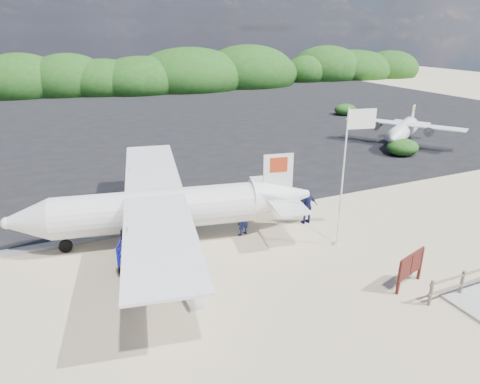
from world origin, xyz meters
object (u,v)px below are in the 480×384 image
(flagpole, at_px, (337,244))
(crew_c, at_px, (307,206))
(signboard, at_px, (408,286))
(aircraft_small, at_px, (17,121))
(crew_a, at_px, (243,217))
(crew_b, at_px, (231,198))
(baggage_cart, at_px, (158,267))
(aircraft_large, at_px, (298,118))

(flagpole, distance_m, crew_c, 2.65)
(signboard, bearing_deg, aircraft_small, 93.27)
(signboard, xyz_separation_m, crew_a, (-3.90, 6.45, 0.93))
(flagpole, xyz_separation_m, signboard, (0.45, -3.84, 0.00))
(crew_a, relative_size, crew_b, 1.17)
(baggage_cart, relative_size, crew_c, 1.71)
(baggage_cart, relative_size, crew_a, 1.69)
(baggage_cart, height_order, crew_b, crew_b)
(signboard, bearing_deg, aircraft_large, 49.29)
(flagpole, height_order, crew_a, flagpole)
(aircraft_small, bearing_deg, crew_c, 79.59)
(flagpole, height_order, aircraft_large, flagpole)
(aircraft_large, bearing_deg, flagpole, 73.00)
(crew_b, relative_size, aircraft_small, 0.21)
(crew_b, bearing_deg, flagpole, 96.63)
(signboard, height_order, crew_c, crew_c)
(crew_c, distance_m, aircraft_small, 36.62)
(crew_c, height_order, aircraft_large, aircraft_large)
(baggage_cart, xyz_separation_m, crew_a, (4.33, 1.28, 0.93))
(crew_a, distance_m, crew_b, 2.65)
(signboard, relative_size, aircraft_small, 0.23)
(baggage_cart, relative_size, crew_b, 1.97)
(crew_b, bearing_deg, aircraft_small, -93.07)
(flagpole, distance_m, aircraft_small, 38.93)
(flagpole, height_order, crew_b, flagpole)
(crew_a, bearing_deg, baggage_cart, -6.21)
(baggage_cart, xyz_separation_m, crew_b, (4.82, 3.88, 0.79))
(baggage_cart, bearing_deg, crew_c, 27.82)
(baggage_cart, bearing_deg, flagpole, 9.64)
(signboard, bearing_deg, baggage_cart, 131.07)
(crew_c, height_order, aircraft_small, crew_c)
(baggage_cart, height_order, flagpole, flagpole)
(flagpole, height_order, signboard, flagpole)
(signboard, height_order, crew_a, crew_a)
(flagpole, bearing_deg, aircraft_large, 62.14)
(flagpole, bearing_deg, aircraft_small, 111.36)
(crew_b, relative_size, aircraft_large, 0.10)
(signboard, height_order, aircraft_large, aircraft_large)
(crew_a, xyz_separation_m, crew_b, (0.49, 2.60, -0.13))
(flagpole, bearing_deg, baggage_cart, 170.24)
(baggage_cart, distance_m, crew_a, 4.61)
(signboard, relative_size, crew_c, 0.95)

